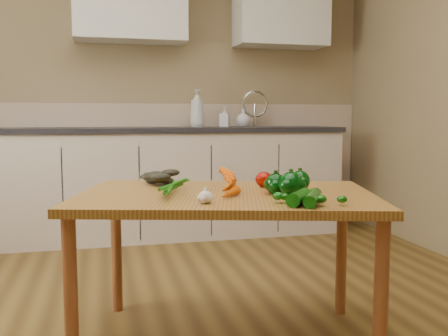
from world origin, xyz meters
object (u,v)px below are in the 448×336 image
soap_bottle_b (225,117)px  pepper_c (291,184)px  soap_bottle_a (197,108)px  carrot_bunch (211,186)px  pepper_a (276,184)px  zucchini_b (299,197)px  zucchini_a (313,198)px  leafy_greens (159,175)px  table (227,210)px  tomato_b (297,180)px  garlic_bulb (205,197)px  pepper_b (300,181)px  tomato_c (296,181)px  soap_bottle_c (243,117)px  tomato_a (264,179)px

soap_bottle_b → pepper_c: size_ratio=1.73×
soap_bottle_a → carrot_bunch: (-0.35, -2.13, -0.36)m
pepper_a → zucchini_b: (0.00, -0.25, -0.02)m
soap_bottle_b → pepper_c: 2.30m
carrot_bunch → zucchini_a: carrot_bunch is taller
soap_bottle_b → leafy_greens: soap_bottle_b is taller
leafy_greens → table: bearing=-52.0°
pepper_c → tomato_b: (0.12, 0.23, -0.02)m
table → tomato_b: 0.37m
pepper_a → tomato_b: pepper_a is taller
garlic_bulb → tomato_b: tomato_b is taller
pepper_b → pepper_c: size_ratio=0.89×
leafy_greens → zucchini_a: 0.83m
carrot_bunch → garlic_bulb: size_ratio=4.04×
pepper_b → tomato_c: 0.08m
leafy_greens → pepper_b: size_ratio=2.03×
pepper_a → pepper_c: pepper_c is taller
tomato_c → carrot_bunch: bearing=-171.2°
table → pepper_c: size_ratio=14.33×
soap_bottle_b → pepper_a: (-0.32, -2.21, -0.28)m
soap_bottle_a → carrot_bunch: size_ratio=1.36×
leafy_greens → pepper_c: pepper_c is taller
leafy_greens → pepper_c: bearing=-44.5°
table → pepper_b: bearing=12.0°
pepper_b → tomato_b: 0.10m
pepper_b → tomato_c: size_ratio=1.21×
pepper_b → carrot_bunch: bearing=177.8°
table → soap_bottle_c: bearing=87.7°
table → leafy_greens: 0.43m
soap_bottle_b → pepper_a: bearing=-163.8°
carrot_bunch → zucchini_a: bearing=-32.3°
soap_bottle_a → soap_bottle_c: 0.41m
soap_bottle_a → tomato_c: bearing=-114.7°
pepper_a → tomato_b: 0.23m
tomato_c → zucchini_b: tomato_c is taller
leafy_greens → tomato_b: (0.60, -0.25, -0.01)m
tomato_b → soap_bottle_c: bearing=80.8°
carrot_bunch → leafy_greens: size_ratio=1.30×
garlic_bulb → zucchini_b: (0.33, -0.10, 0.00)m
soap_bottle_b → tomato_c: bearing=-160.2°
pepper_c → tomato_a: size_ratio=1.26×
carrot_bunch → pepper_a: 0.27m
zucchini_b → tomato_c: bearing=69.4°
pepper_a → tomato_a: (0.02, 0.22, -0.01)m
soap_bottle_b → zucchini_a: soap_bottle_b is taller
table → zucchini_a: (0.24, -0.35, 0.10)m
carrot_bunch → zucchini_b: (0.26, -0.34, -0.00)m
pepper_b → tomato_b: pepper_b is taller
pepper_b → zucchini_a: 0.34m
soap_bottle_c → pepper_b: (-0.36, -2.15, -0.27)m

